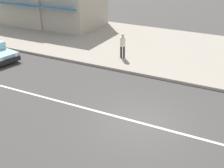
% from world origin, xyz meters
% --- Properties ---
extents(ground_plane, '(160.00, 160.00, 0.00)m').
position_xyz_m(ground_plane, '(0.00, 0.00, 0.00)').
color(ground_plane, '#423F3D').
extents(lane_centre_stripe, '(50.40, 0.14, 0.01)m').
position_xyz_m(lane_centre_stripe, '(0.00, 0.00, 0.00)').
color(lane_centre_stripe, silver).
rests_on(lane_centre_stripe, ground).
extents(kerb_strip, '(68.00, 10.00, 0.15)m').
position_xyz_m(kerb_strip, '(0.00, 9.65, 0.07)').
color(kerb_strip, '#9E9384').
rests_on(kerb_strip, ground).
extents(pedestrian_near_clock, '(0.34, 0.34, 1.57)m').
position_xyz_m(pedestrian_near_clock, '(-3.98, 6.52, 1.06)').
color(pedestrian_near_clock, '#333338').
rests_on(pedestrian_near_clock, kerb_strip).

